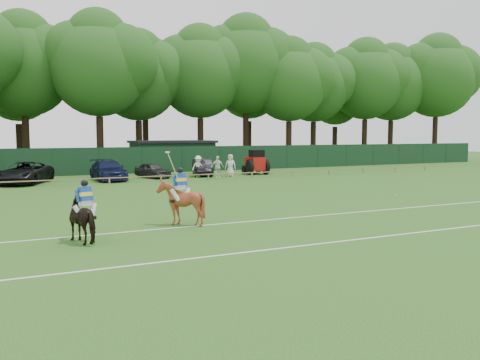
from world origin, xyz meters
TOP-DOWN VIEW (x-y plane):
  - ground at (0.00, 0.00)m, footprint 160.00×160.00m
  - horse_dark at (-8.00, -2.08)m, footprint 1.45×2.08m
  - horse_chestnut at (-3.92, -0.44)m, footprint 1.62×1.79m
  - suv_black at (-8.62, 21.02)m, footprint 4.90×6.46m
  - sedan_navy at (-2.39, 21.31)m, footprint 2.27×5.56m
  - hatch_grey at (1.42, 21.70)m, footprint 2.66×4.11m
  - estate_black at (6.11, 22.04)m, footprint 2.81×4.77m
  - spectator_left at (5.09, 20.46)m, footprint 1.28×0.84m
  - spectator_mid at (6.27, 19.06)m, footprint 1.15×0.59m
  - spectator_right at (7.97, 20.11)m, footprint 1.13×0.99m
  - rider_dark at (-7.99, -2.10)m, footprint 0.92×0.53m
  - rider_chestnut at (-3.93, -0.45)m, footprint 0.94×0.56m
  - polo_ball at (11.12, 3.14)m, footprint 0.09×0.09m
  - pitch_lines at (0.00, -3.50)m, footprint 60.00×5.10m
  - pitch_rail at (0.00, 18.00)m, footprint 62.10×0.10m
  - perimeter_fence at (0.00, 27.00)m, footprint 92.08×0.08m
  - utility_shed at (6.00, 30.00)m, footprint 8.40×4.40m
  - tree_row at (2.00, 35.00)m, footprint 96.00×12.00m
  - tractor at (11.14, 21.35)m, footprint 2.05×2.85m

SIDE VIEW (x-z plane):
  - ground at x=0.00m, z-range 0.00..0.00m
  - tree_row at x=2.00m, z-range -10.50..10.50m
  - pitch_lines at x=0.00m, z-range 0.00..0.01m
  - polo_ball at x=11.12m, z-range 0.00..0.09m
  - pitch_rail at x=0.00m, z-range 0.20..0.70m
  - hatch_grey at x=1.42m, z-range 0.00..1.30m
  - estate_black at x=6.11m, z-range 0.00..1.49m
  - horse_dark at x=-8.00m, z-range 0.00..1.61m
  - sedan_navy at x=-2.39m, z-range 0.00..1.61m
  - suv_black at x=-8.62m, z-range 0.00..1.63m
  - horse_chestnut at x=-3.92m, z-range 0.00..1.86m
  - spectator_left at x=5.09m, z-range 0.00..1.86m
  - spectator_mid at x=6.27m, z-range 0.00..1.88m
  - spectator_right at x=7.97m, z-range 0.00..1.94m
  - tractor at x=11.14m, z-range -0.06..2.20m
  - perimeter_fence at x=0.00m, z-range 0.00..2.50m
  - rider_dark at x=-7.99m, z-range 0.83..2.24m
  - utility_shed at x=6.00m, z-range 0.02..3.06m
  - rider_chestnut at x=-3.93m, z-range 0.71..2.76m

